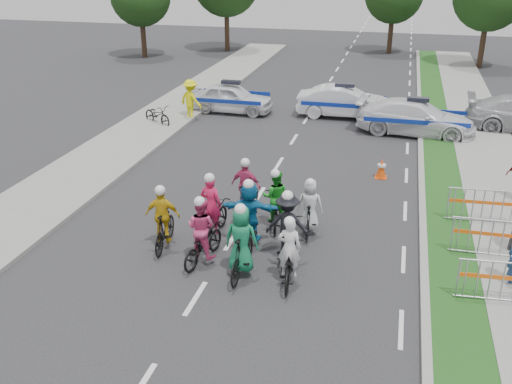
% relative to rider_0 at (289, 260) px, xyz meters
% --- Properties ---
extents(ground, '(90.00, 90.00, 0.00)m').
position_rel_rider_0_xyz_m(ground, '(-1.93, -1.24, -0.59)').
color(ground, '#28282B').
rests_on(ground, ground).
extents(curb_right, '(0.20, 60.00, 0.12)m').
position_rel_rider_0_xyz_m(curb_right, '(3.17, 3.76, -0.53)').
color(curb_right, gray).
rests_on(curb_right, ground).
extents(grass_strip, '(1.20, 60.00, 0.11)m').
position_rel_rider_0_xyz_m(grass_strip, '(3.87, 3.76, -0.53)').
color(grass_strip, '#214F19').
rests_on(grass_strip, ground).
extents(sidewalk_left, '(3.00, 60.00, 0.13)m').
position_rel_rider_0_xyz_m(sidewalk_left, '(-8.43, 3.76, -0.52)').
color(sidewalk_left, gray).
rests_on(sidewalk_left, ground).
extents(rider_0, '(0.77, 1.79, 1.78)m').
position_rel_rider_0_xyz_m(rider_0, '(0.00, 0.00, 0.00)').
color(rider_0, black).
rests_on(rider_0, ground).
extents(rider_1, '(0.83, 1.87, 1.96)m').
position_rel_rider_0_xyz_m(rider_1, '(-1.17, 0.00, 0.17)').
color(rider_1, black).
rests_on(rider_1, ground).
extents(rider_2, '(0.97, 1.89, 1.84)m').
position_rel_rider_0_xyz_m(rider_2, '(-2.32, 0.41, 0.10)').
color(rider_2, black).
rests_on(rider_2, ground).
extents(rider_3, '(0.96, 1.79, 1.83)m').
position_rel_rider_0_xyz_m(rider_3, '(-3.54, 0.84, 0.12)').
color(rider_3, black).
rests_on(rider_3, ground).
extents(rider_4, '(1.12, 1.95, 1.95)m').
position_rel_rider_0_xyz_m(rider_4, '(-0.26, 1.05, 0.16)').
color(rider_4, black).
rests_on(rider_4, ground).
extents(rider_5, '(1.57, 1.87, 1.93)m').
position_rel_rider_0_xyz_m(rider_5, '(-1.39, 1.57, 0.22)').
color(rider_5, black).
rests_on(rider_5, ground).
extents(rider_6, '(0.85, 1.94, 1.92)m').
position_rel_rider_0_xyz_m(rider_6, '(-2.51, 1.74, 0.05)').
color(rider_6, black).
rests_on(rider_6, ground).
extents(rider_7, '(0.74, 1.65, 1.71)m').
position_rel_rider_0_xyz_m(rider_7, '(0.06, 2.56, 0.08)').
color(rider_7, black).
rests_on(rider_7, ground).
extents(rider_8, '(0.92, 1.83, 1.79)m').
position_rel_rider_0_xyz_m(rider_8, '(-0.96, 2.79, 0.08)').
color(rider_8, black).
rests_on(rider_8, ground).
extents(rider_9, '(0.97, 1.80, 1.83)m').
position_rel_rider_0_xyz_m(rider_9, '(-1.96, 3.32, 0.12)').
color(rider_9, black).
rests_on(rider_9, ground).
extents(police_car_0, '(4.07, 1.74, 1.37)m').
position_rel_rider_0_xyz_m(police_car_0, '(-5.67, 14.20, 0.10)').
color(police_car_0, white).
rests_on(police_car_0, ground).
extents(police_car_1, '(4.40, 1.72, 1.43)m').
position_rel_rider_0_xyz_m(police_car_1, '(-0.33, 14.69, 0.12)').
color(police_car_1, white).
rests_on(police_car_1, ground).
extents(police_car_2, '(5.14, 2.57, 1.43)m').
position_rel_rider_0_xyz_m(police_car_2, '(2.93, 12.78, 0.13)').
color(police_car_2, white).
rests_on(police_car_2, ground).
extents(marshal_hiviz, '(1.36, 1.10, 1.84)m').
position_rel_rider_0_xyz_m(marshal_hiviz, '(-7.12, 12.56, 0.33)').
color(marshal_hiviz, '#EDEB0C').
rests_on(marshal_hiviz, ground).
extents(barrier_0, '(2.03, 0.67, 1.12)m').
position_rel_rider_0_xyz_m(barrier_0, '(4.77, 0.21, -0.03)').
color(barrier_0, '#A5A8AD').
rests_on(barrier_0, ground).
extents(barrier_1, '(2.01, 0.54, 1.12)m').
position_rel_rider_0_xyz_m(barrier_1, '(4.77, 2.33, -0.03)').
color(barrier_1, '#A5A8AD').
rests_on(barrier_1, ground).
extents(barrier_2, '(2.03, 0.63, 1.12)m').
position_rel_rider_0_xyz_m(barrier_2, '(4.77, 4.33, -0.03)').
color(barrier_2, '#A5A8AD').
rests_on(barrier_2, ground).
extents(cone_0, '(0.40, 0.40, 0.70)m').
position_rel_rider_0_xyz_m(cone_0, '(1.80, 7.34, -0.25)').
color(cone_0, '#F24C0C').
rests_on(cone_0, ground).
extents(cone_1, '(0.40, 0.40, 0.70)m').
position_rel_rider_0_xyz_m(cone_1, '(4.90, 12.08, -0.25)').
color(cone_1, '#F24C0C').
rests_on(cone_1, ground).
extents(parked_bike, '(1.83, 1.44, 0.93)m').
position_rel_rider_0_xyz_m(parked_bike, '(-8.26, 11.30, -0.12)').
color(parked_bike, black).
rests_on(parked_bike, ground).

